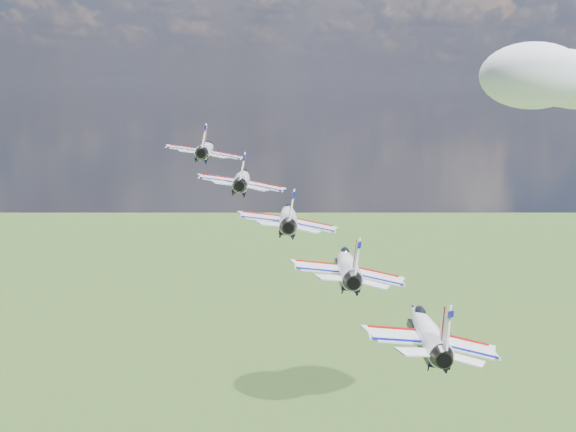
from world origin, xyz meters
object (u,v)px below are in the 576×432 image
(jet_0, at_px, (207,149))
(jet_2, at_px, (288,216))
(jet_1, at_px, (243,179))
(jet_4, at_px, (426,330))
(jet_3, at_px, (347,264))

(jet_0, height_order, jet_2, jet_0)
(jet_1, relative_size, jet_4, 1.00)
(jet_1, distance_m, jet_2, 12.29)
(jet_0, distance_m, jet_1, 12.29)
(jet_1, bearing_deg, jet_3, -65.14)
(jet_2, relative_size, jet_3, 1.00)
(jet_0, relative_size, jet_1, 1.00)
(jet_0, height_order, jet_1, jet_0)
(jet_1, distance_m, jet_3, 24.58)
(jet_2, relative_size, jet_4, 1.00)
(jet_0, bearing_deg, jet_2, -65.14)
(jet_2, bearing_deg, jet_1, 114.86)
(jet_2, distance_m, jet_3, 12.29)
(jet_1, xyz_separation_m, jet_3, (15.03, -18.81, -4.93))
(jet_1, relative_size, jet_3, 1.00)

